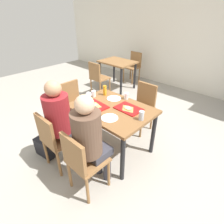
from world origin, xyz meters
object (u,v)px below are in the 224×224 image
Objects in this scene: foil_bundle at (88,95)px; chair_near_right at (82,160)px; paper_plate_near_edge at (110,118)px; handbag at (45,147)px; pizza_slice_a at (93,105)px; person_in_red at (61,118)px; plastic_cup_c at (94,94)px; tray_red_far at (128,109)px; background_chair_near at (98,77)px; pizza_slice_b at (128,108)px; chair_near_left at (54,138)px; soda_can at (141,116)px; main_table at (112,113)px; condiment_bottle at (105,90)px; paper_plate_center at (114,98)px; plastic_cup_b at (95,115)px; tray_red_near at (95,106)px; background_table at (117,66)px; chair_left_end at (74,102)px; background_chair_far at (134,65)px; person_in_brown_jacket at (90,137)px; plastic_cup_a at (126,96)px; chair_far_side at (143,104)px.

chair_near_right is at bearing -45.07° from foil_bundle.
paper_plate_near_edge reaches higher than handbag.
handbag is (-0.42, -0.64, -0.64)m from pizza_slice_a.
plastic_cup_c is (-0.17, 0.72, 0.05)m from person_in_red.
tray_red_far is 2.16m from background_chair_near.
pizza_slice_b is (0.03, 0.33, 0.02)m from paper_plate_near_edge.
chair_near_left and background_chair_near have the same top height.
chair_near_right is 7.06× the size of soda_can.
condiment_bottle reaches higher than main_table.
person_in_red reaches higher than chair_near_right.
soda_can reaches higher than chair_near_left.
chair_near_left is at bearing -96.39° from paper_plate_center.
plastic_cup_c is at bearing 78.53° from handbag.
background_chair_near is at bearing 135.46° from plastic_cup_c.
plastic_cup_b reaches higher than pizza_slice_b.
chair_near_right is at bearing -53.21° from tray_red_near.
pizza_slice_b reaches higher than background_table.
tray_red_near is 1.64× the size of paper_plate_near_edge.
chair_left_end is (-0.67, 0.80, 0.00)m from chair_near_left.
background_chair_far is at bearing 118.93° from chair_near_right.
soda_can is at bearing 36.58° from handbag.
person_in_brown_jacket is 10.42× the size of soda_can.
plastic_cup_b is at bearing -85.34° from main_table.
tray_red_far is 0.71m from foil_bundle.
main_table is at bearing -152.97° from pizza_slice_b.
background_chair_near reaches higher than plastic_cup_a.
person_in_red is 2.95m from background_table.
condiment_bottle is at bearing 94.80° from chair_near_left.
tray_red_near reaches higher than paper_plate_center.
pizza_slice_b is 0.59m from condiment_bottle.
foil_bundle is at bearing -109.11° from plastic_cup_c.
pizza_slice_a reaches higher than main_table.
pizza_slice_a is (0.74, -0.17, 0.27)m from chair_left_end.
handbag is (-0.92, -0.16, -0.61)m from person_in_brown_jacket.
condiment_bottle is at bearing 65.20° from foil_bundle.
plastic_cup_c is at bearing -44.54° from background_chair_near.
foil_bundle is (-0.78, 0.64, 0.05)m from person_in_brown_jacket.
soda_can reaches higher than tray_red_far.
condiment_bottle is (-0.66, 0.89, 0.08)m from person_in_brown_jacket.
paper_plate_center is (-0.17, 0.23, 0.10)m from main_table.
pizza_slice_b is at bearing 3.65° from plastic_cup_c.
chair_near_left is at bearing -109.79° from main_table.
plastic_cup_c is at bearing 139.68° from plastic_cup_b.
chair_left_end is at bearing -158.70° from condiment_bottle.
condiment_bottle is (-0.40, 0.58, 0.03)m from plastic_cup_b.
background_chair_near is at bearing 148.73° from pizza_slice_b.
chair_near_right is 0.90m from soda_can.
person_in_brown_jacket is at bearing -66.41° from main_table.
chair_left_end reaches higher than tray_red_near.
chair_near_left is 1.00× the size of chair_far_side.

